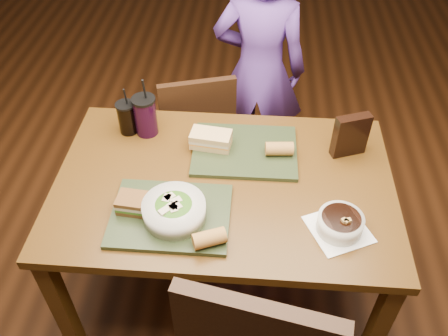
{
  "coord_description": "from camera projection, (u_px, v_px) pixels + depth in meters",
  "views": [
    {
      "loc": [
        0.1,
        -1.27,
        2.04
      ],
      "look_at": [
        0.0,
        0.0,
        0.82
      ],
      "focal_mm": 38.0,
      "sensor_mm": 36.0,
      "label": 1
    }
  ],
  "objects": [
    {
      "name": "baguette_far",
      "position": [
        279.0,
        149.0,
        1.88
      ],
      "size": [
        0.11,
        0.06,
        0.06
      ],
      "primitive_type": "cylinder",
      "rotation": [
        0.0,
        1.57,
        0.08
      ],
      "color": "#AD7533",
      "rests_on": "tray_far"
    },
    {
      "name": "sandwich_far",
      "position": [
        211.0,
        139.0,
        1.92
      ],
      "size": [
        0.17,
        0.11,
        0.06
      ],
      "color": "tan",
      "rests_on": "tray_far"
    },
    {
      "name": "chair_far",
      "position": [
        202.0,
        133.0,
        2.46
      ],
      "size": [
        0.46,
        0.46,
        0.84
      ],
      "color": "black",
      "rests_on": "ground"
    },
    {
      "name": "ground",
      "position": [
        224.0,
        288.0,
        2.34
      ],
      "size": [
        6.0,
        6.0,
        0.0
      ],
      "primitive_type": "plane",
      "color": "#381C0B",
      "rests_on": "ground"
    },
    {
      "name": "sandwich_near",
      "position": [
        135.0,
        203.0,
        1.67
      ],
      "size": [
        0.13,
        0.1,
        0.06
      ],
      "color": "#593819",
      "rests_on": "tray_near"
    },
    {
      "name": "soup_bowl",
      "position": [
        340.0,
        223.0,
        1.62
      ],
      "size": [
        0.25,
        0.25,
        0.08
      ],
      "color": "white",
      "rests_on": "dining_table"
    },
    {
      "name": "chip_bag",
      "position": [
        351.0,
        135.0,
        1.87
      ],
      "size": [
        0.15,
        0.09,
        0.18
      ],
      "primitive_type": "cube",
      "rotation": [
        0.0,
        0.0,
        0.35
      ],
      "color": "black",
      "rests_on": "dining_table"
    },
    {
      "name": "salad_bowl",
      "position": [
        174.0,
        209.0,
        1.64
      ],
      "size": [
        0.22,
        0.22,
        0.07
      ],
      "color": "silver",
      "rests_on": "tray_near"
    },
    {
      "name": "dining_table",
      "position": [
        224.0,
        197.0,
        1.88
      ],
      "size": [
        1.3,
        0.85,
        0.75
      ],
      "color": "#4A2F0E",
      "rests_on": "ground"
    },
    {
      "name": "baguette_near",
      "position": [
        209.0,
        238.0,
        1.56
      ],
      "size": [
        0.12,
        0.09,
        0.06
      ],
      "primitive_type": "cylinder",
      "rotation": [
        0.0,
        1.57,
        0.39
      ],
      "color": "#AD7533",
      "rests_on": "tray_near"
    },
    {
      "name": "cup_cola",
      "position": [
        127.0,
        118.0,
        1.99
      ],
      "size": [
        0.08,
        0.08,
        0.22
      ],
      "color": "black",
      "rests_on": "dining_table"
    },
    {
      "name": "diner",
      "position": [
        259.0,
        71.0,
        2.51
      ],
      "size": [
        0.52,
        0.36,
        1.35
      ],
      "primitive_type": "imported",
      "rotation": [
        0.0,
        0.0,
        3.07
      ],
      "color": "#5A3490",
      "rests_on": "ground"
    },
    {
      "name": "cup_berry",
      "position": [
        145.0,
        116.0,
        1.97
      ],
      "size": [
        0.1,
        0.1,
        0.27
      ],
      "color": "black",
      "rests_on": "dining_table"
    },
    {
      "name": "tray_far",
      "position": [
        245.0,
        151.0,
        1.93
      ],
      "size": [
        0.42,
        0.32,
        0.02
      ],
      "primitive_type": "cube",
      "rotation": [
        0.0,
        0.0,
        0.01
      ],
      "color": "#232E18",
      "rests_on": "dining_table"
    },
    {
      "name": "tray_near",
      "position": [
        171.0,
        216.0,
        1.68
      ],
      "size": [
        0.42,
        0.32,
        0.02
      ],
      "primitive_type": "cube",
      "rotation": [
        0.0,
        0.0,
        0.0
      ],
      "color": "#232E18",
      "rests_on": "dining_table"
    }
  ]
}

